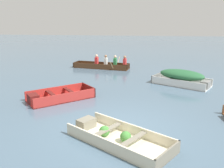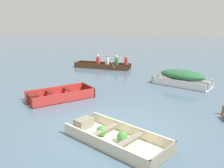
# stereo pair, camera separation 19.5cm
# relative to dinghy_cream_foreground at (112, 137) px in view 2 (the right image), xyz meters

# --- Properties ---
(ground_plane) EXTENTS (80.00, 80.00, 0.00)m
(ground_plane) POSITION_rel_dinghy_cream_foreground_xyz_m (0.05, 0.83, -0.12)
(ground_plane) COLOR slate
(dinghy_cream_foreground) EXTENTS (3.14, 2.68, 0.35)m
(dinghy_cream_foreground) POSITION_rel_dinghy_cream_foreground_xyz_m (0.00, 0.00, 0.00)
(dinghy_cream_foreground) COLOR beige
(dinghy_cream_foreground) RESTS_ON ground
(skiff_red_near_moored) EXTENTS (2.79, 2.61, 0.41)m
(skiff_red_near_moored) POSITION_rel_dinghy_cream_foreground_xyz_m (-2.74, 3.27, 0.02)
(skiff_red_near_moored) COLOR #AD2D28
(skiff_red_near_moored) RESTS_ON ground
(skiff_white_mid_moored) EXTENTS (3.01, 2.42, 0.77)m
(skiff_white_mid_moored) POSITION_rel_dinghy_cream_foreground_xyz_m (2.74, 6.27, 0.32)
(skiff_white_mid_moored) COLOR white
(skiff_white_mid_moored) RESTS_ON ground
(rowboat_dark_varnish_with_crew) EXTENTS (3.85, 2.18, 0.91)m
(rowboat_dark_varnish_with_crew) POSITION_rel_dinghy_cream_foreground_xyz_m (-1.71, 10.05, 0.10)
(rowboat_dark_varnish_with_crew) COLOR #4C2D19
(rowboat_dark_varnish_with_crew) RESTS_ON ground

